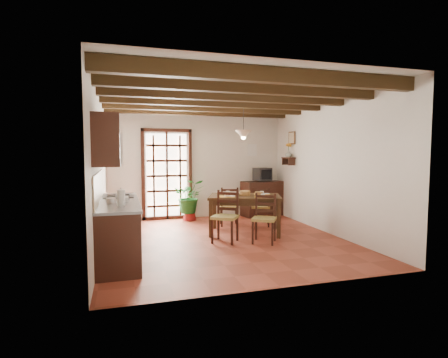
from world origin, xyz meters
name	(u,v)px	position (x,y,z in m)	size (l,w,h in m)	color
ground_plane	(225,240)	(0.00, 0.00, 0.00)	(5.00, 5.00, 0.00)	brown
room_shell	(225,146)	(0.00, 0.00, 1.82)	(4.52, 5.02, 2.81)	silver
ceiling_beams	(225,99)	(0.00, 0.00, 2.69)	(4.50, 4.34, 0.20)	black
french_door	(167,173)	(-0.80, 2.45, 1.18)	(1.26, 0.11, 2.32)	white
kitchen_counter	(118,228)	(-1.96, -0.60, 0.47)	(0.64, 2.25, 1.38)	black
upper_cabinet	(107,141)	(-2.08, -1.30, 1.85)	(0.35, 0.80, 0.70)	black
range_hood	(111,150)	(-2.05, -0.05, 1.73)	(0.38, 0.60, 0.54)	white
counter_items	(118,198)	(-1.95, -0.51, 0.96)	(0.50, 1.43, 0.25)	black
dining_table	(245,200)	(0.56, 0.44, 0.69)	(1.70, 1.38, 0.79)	#352211
chair_near_left	(225,226)	(-0.03, -0.14, 0.30)	(0.61, 0.60, 0.96)	#9F8D44
chair_near_right	(264,227)	(0.65, -0.39, 0.29)	(0.57, 0.56, 0.91)	#9F8D44
chair_far_left	(229,213)	(0.47, 1.26, 0.28)	(0.49, 0.47, 0.90)	#9F8D44
chair_far_right	(261,214)	(1.16, 1.02, 0.28)	(0.53, 0.52, 0.90)	#9F8D44
table_setting	(245,192)	(0.56, 0.44, 0.87)	(1.07, 0.71, 0.10)	orange
table_bowl	(232,194)	(0.33, 0.57, 0.82)	(0.22, 0.22, 0.05)	white
sideboard	(262,198)	(1.69, 2.23, 0.46)	(1.08, 0.49, 0.92)	black
crt_tv	(262,174)	(1.69, 2.22, 1.11)	(0.47, 0.44, 0.34)	black
fuse_box	(252,150)	(1.50, 2.48, 1.75)	(0.25, 0.03, 0.32)	white
plant_pot	(190,216)	(-0.29, 2.13, 0.11)	(0.34, 0.34, 0.21)	maroon
potted_plant	(189,198)	(-0.29, 2.13, 0.57)	(1.97, 1.69, 2.20)	#144C19
wall_shelf	(289,159)	(2.14, 1.60, 1.51)	(0.20, 0.42, 0.20)	black
shelf_vase	(289,154)	(2.14, 1.60, 1.65)	(0.15, 0.15, 0.15)	#B2BFB2
shelf_flowers	(289,146)	(2.14, 1.60, 1.86)	(0.14, 0.14, 0.36)	orange
framed_picture	(292,138)	(2.22, 1.60, 2.05)	(0.03, 0.32, 0.32)	brown
pendant_lamp	(243,134)	(0.56, 0.54, 2.08)	(0.36, 0.36, 0.84)	black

